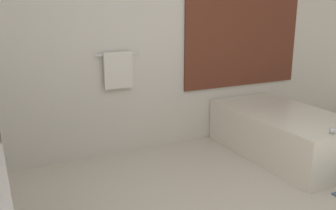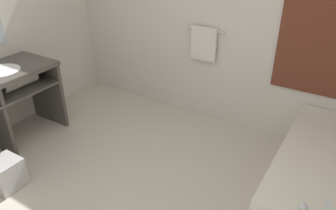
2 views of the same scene
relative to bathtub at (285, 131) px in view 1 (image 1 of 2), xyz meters
The scene contains 2 objects.
wall_back_with_blinds 1.93m from the bathtub, 146.54° to the left, with size 7.40×0.13×2.70m.
bathtub is the anchor object (origin of this frame).
Camera 1 is at (-1.59, -1.70, 1.67)m, focal length 40.00 mm.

